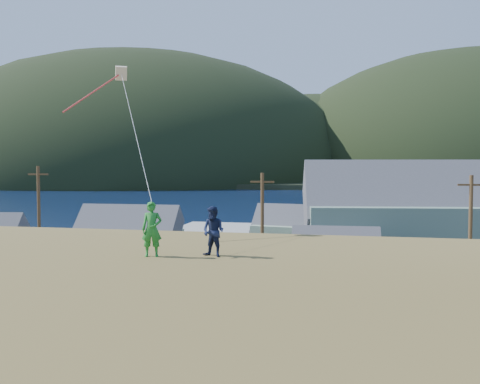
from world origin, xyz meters
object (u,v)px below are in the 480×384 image
at_px(shed_white, 336,258).
at_px(kite_flyer_navy, 213,231).
at_px(shed_palegreen_near, 127,239).
at_px(shed_palegreen_far, 295,230).
at_px(wharf, 267,232).
at_px(kite_flyer_green, 152,229).

distance_m(shed_white, kite_flyer_navy, 29.55).
bearing_deg(shed_white, shed_palegreen_near, 167.78).
xyz_separation_m(shed_palegreen_near, shed_palegreen_far, (14.78, 13.11, -0.25)).
height_order(wharf, shed_white, shed_white).
bearing_deg(wharf, shed_white, -70.49).
distance_m(shed_palegreen_near, kite_flyer_navy, 36.87).
bearing_deg(shed_palegreen_far, shed_palegreen_near, -129.39).
xyz_separation_m(wharf, shed_palegreen_far, (5.28, -12.76, 2.03)).
bearing_deg(wharf, shed_palegreen_near, -110.17).
height_order(wharf, kite_flyer_green, kite_flyer_green).
xyz_separation_m(shed_white, shed_palegreen_far, (-5.08, 16.48, 0.25)).
distance_m(shed_palegreen_near, kite_flyer_green, 36.44).
relative_size(wharf, kite_flyer_navy, 17.27).
height_order(kite_flyer_green, kite_flyer_navy, kite_flyer_green).
relative_size(shed_palegreen_near, kite_flyer_green, 6.11).
bearing_deg(wharf, kite_flyer_navy, -82.53).
height_order(shed_palegreen_near, shed_white, shed_palegreen_near).
xyz_separation_m(wharf, kite_flyer_green, (5.82, -58.50, 7.58)).
bearing_deg(kite_flyer_green, shed_white, 66.78).
bearing_deg(shed_white, kite_flyer_navy, -98.00).
bearing_deg(kite_flyer_navy, kite_flyer_green, -148.37).
height_order(wharf, kite_flyer_navy, kite_flyer_navy).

